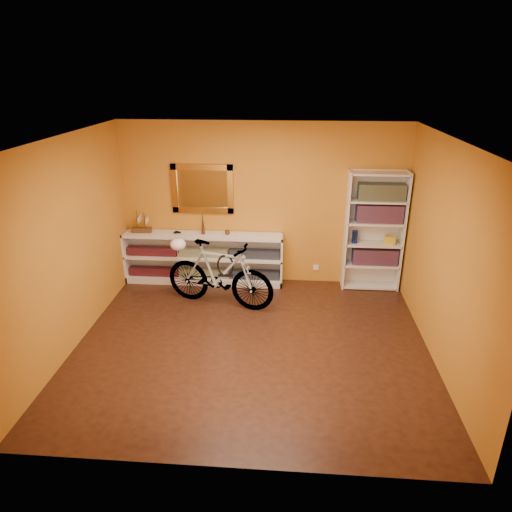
# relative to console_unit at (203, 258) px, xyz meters

# --- Properties ---
(floor) EXTENTS (4.50, 4.00, 0.01)m
(floor) POSITION_rel_console_unit_xyz_m (0.95, -1.81, -0.43)
(floor) COLOR black
(floor) RESTS_ON ground
(ceiling) EXTENTS (4.50, 4.00, 0.01)m
(ceiling) POSITION_rel_console_unit_xyz_m (0.95, -1.81, 2.18)
(ceiling) COLOR silver
(ceiling) RESTS_ON ground
(back_wall) EXTENTS (4.50, 0.01, 2.60)m
(back_wall) POSITION_rel_console_unit_xyz_m (0.95, 0.19, 0.88)
(back_wall) COLOR #BA711B
(back_wall) RESTS_ON ground
(left_wall) EXTENTS (0.01, 4.00, 2.60)m
(left_wall) POSITION_rel_console_unit_xyz_m (-1.30, -1.81, 0.88)
(left_wall) COLOR #BA711B
(left_wall) RESTS_ON ground
(right_wall) EXTENTS (0.01, 4.00, 2.60)m
(right_wall) POSITION_rel_console_unit_xyz_m (3.21, -1.81, 0.88)
(right_wall) COLOR #BA711B
(right_wall) RESTS_ON ground
(gilt_mirror) EXTENTS (0.98, 0.06, 0.78)m
(gilt_mirror) POSITION_rel_console_unit_xyz_m (0.00, 0.15, 1.12)
(gilt_mirror) COLOR #98611B
(gilt_mirror) RESTS_ON back_wall
(wall_socket) EXTENTS (0.09, 0.02, 0.09)m
(wall_socket) POSITION_rel_console_unit_xyz_m (1.85, 0.17, -0.17)
(wall_socket) COLOR silver
(wall_socket) RESTS_ON back_wall
(console_unit) EXTENTS (2.60, 0.35, 0.85)m
(console_unit) POSITION_rel_console_unit_xyz_m (0.00, 0.00, 0.00)
(console_unit) COLOR silver
(console_unit) RESTS_ON floor
(cd_row_lower) EXTENTS (2.50, 0.13, 0.14)m
(cd_row_lower) POSITION_rel_console_unit_xyz_m (0.00, -0.02, -0.26)
(cd_row_lower) COLOR black
(cd_row_lower) RESTS_ON console_unit
(cd_row_upper) EXTENTS (2.50, 0.13, 0.14)m
(cd_row_upper) POSITION_rel_console_unit_xyz_m (0.00, -0.02, 0.11)
(cd_row_upper) COLOR #1C547E
(cd_row_upper) RESTS_ON console_unit
(model_ship) EXTENTS (0.32, 0.14, 0.37)m
(model_ship) POSITION_rel_console_unit_xyz_m (-0.99, 0.00, 0.61)
(model_ship) COLOR #412912
(model_ship) RESTS_ON console_unit
(toy_car) EXTENTS (0.00, 0.00, 0.00)m
(toy_car) POSITION_rel_console_unit_xyz_m (-0.41, 0.00, 0.43)
(toy_car) COLOR black
(toy_car) RESTS_ON console_unit
(bronze_ornament) EXTENTS (0.06, 0.06, 0.37)m
(bronze_ornament) POSITION_rel_console_unit_xyz_m (0.01, 0.00, 0.61)
(bronze_ornament) COLOR #4F311B
(bronze_ornament) RESTS_ON console_unit
(decorative_orb) EXTENTS (0.08, 0.08, 0.08)m
(decorative_orb) POSITION_rel_console_unit_xyz_m (0.41, 0.00, 0.47)
(decorative_orb) COLOR #4F311B
(decorative_orb) RESTS_ON console_unit
(bookcase) EXTENTS (0.90, 0.30, 1.90)m
(bookcase) POSITION_rel_console_unit_xyz_m (2.71, 0.03, 0.52)
(bookcase) COLOR silver
(bookcase) RESTS_ON floor
(book_row_a) EXTENTS (0.70, 0.22, 0.26)m
(book_row_a) POSITION_rel_console_unit_xyz_m (2.76, 0.03, 0.12)
(book_row_a) COLOR maroon
(book_row_a) RESTS_ON bookcase
(book_row_b) EXTENTS (0.70, 0.22, 0.28)m
(book_row_b) POSITION_rel_console_unit_xyz_m (2.76, 0.03, 0.83)
(book_row_b) COLOR maroon
(book_row_b) RESTS_ON bookcase
(book_row_c) EXTENTS (0.70, 0.22, 0.25)m
(book_row_c) POSITION_rel_console_unit_xyz_m (2.76, 0.03, 1.16)
(book_row_c) COLOR #174A51
(book_row_c) RESTS_ON bookcase
(travel_mug) EXTENTS (0.09, 0.09, 0.20)m
(travel_mug) POSITION_rel_console_unit_xyz_m (2.42, 0.01, 0.44)
(travel_mug) COLOR navy
(travel_mug) RESTS_ON bookcase
(red_tin) EXTENTS (0.18, 0.18, 0.17)m
(red_tin) POSITION_rel_console_unit_xyz_m (2.51, 0.06, 1.13)
(red_tin) COLOR maroon
(red_tin) RESTS_ON bookcase
(yellow_bag) EXTENTS (0.20, 0.16, 0.13)m
(yellow_bag) POSITION_rel_console_unit_xyz_m (2.96, -0.01, 0.41)
(yellow_bag) COLOR gold
(yellow_bag) RESTS_ON bookcase
(bicycle) EXTENTS (0.87, 1.78, 1.01)m
(bicycle) POSITION_rel_console_unit_xyz_m (0.38, -0.78, 0.08)
(bicycle) COLOR silver
(bicycle) RESTS_ON floor
(helmet) EXTENTS (0.23, 0.22, 0.18)m
(helmet) POSITION_rel_console_unit_xyz_m (-0.25, -0.61, 0.46)
(helmet) COLOR white
(helmet) RESTS_ON bicycle
(u_lock) EXTENTS (0.25, 0.03, 0.25)m
(u_lock) POSITION_rel_console_unit_xyz_m (0.48, -0.80, 0.23)
(u_lock) COLOR black
(u_lock) RESTS_ON bicycle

